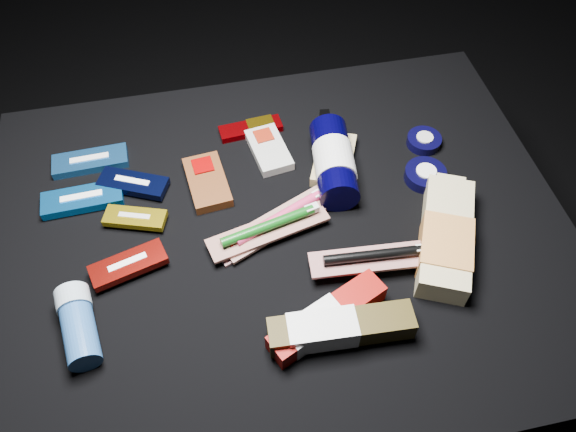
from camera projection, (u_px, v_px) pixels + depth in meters
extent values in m
plane|color=black|center=(282.00, 332.00, 1.27)|extent=(3.00, 3.00, 0.00)
cube|color=black|center=(282.00, 288.00, 1.11)|extent=(0.98, 0.78, 0.40)
cube|color=#2060A5|center=(91.00, 161.00, 1.03)|extent=(0.14, 0.06, 0.02)
cube|color=silver|center=(90.00, 161.00, 1.03)|extent=(0.07, 0.01, 0.02)
cube|color=blue|center=(83.00, 199.00, 0.97)|extent=(0.14, 0.06, 0.02)
cube|color=white|center=(82.00, 199.00, 0.97)|extent=(0.07, 0.02, 0.02)
cube|color=black|center=(133.00, 183.00, 0.99)|extent=(0.13, 0.09, 0.01)
cube|color=white|center=(133.00, 183.00, 0.99)|extent=(0.06, 0.04, 0.02)
cube|color=gold|center=(135.00, 218.00, 0.94)|extent=(0.11, 0.07, 0.01)
cube|color=#B9B9B5|center=(135.00, 218.00, 0.94)|extent=(0.05, 0.03, 0.01)
cube|color=maroon|center=(128.00, 265.00, 0.89)|extent=(0.13, 0.08, 0.01)
cube|color=white|center=(128.00, 264.00, 0.88)|extent=(0.06, 0.03, 0.02)
cube|color=#572B11|center=(207.00, 182.00, 1.00)|extent=(0.08, 0.13, 0.02)
cube|color=#720000|center=(203.00, 169.00, 1.01)|extent=(0.04, 0.04, 0.02)
cube|color=#B1B2AA|center=(269.00, 150.00, 1.05)|extent=(0.08, 0.12, 0.02)
cube|color=maroon|center=(264.00, 139.00, 1.06)|extent=(0.04, 0.04, 0.02)
cube|color=tan|center=(334.00, 160.00, 1.03)|extent=(0.11, 0.14, 0.02)
cube|color=#640F00|center=(336.00, 146.00, 1.05)|extent=(0.05, 0.05, 0.02)
cube|color=#7C0206|center=(251.00, 129.00, 1.08)|extent=(0.12, 0.05, 0.01)
cube|color=#99770E|center=(261.00, 126.00, 1.08)|extent=(0.05, 0.04, 0.01)
cylinder|color=black|center=(334.00, 162.00, 0.99)|extent=(0.09, 0.18, 0.07)
cylinder|color=silver|center=(334.00, 163.00, 0.99)|extent=(0.08, 0.08, 0.07)
cylinder|color=black|center=(327.00, 123.00, 1.05)|extent=(0.03, 0.03, 0.02)
cube|color=black|center=(325.00, 118.00, 1.07)|extent=(0.02, 0.03, 0.02)
cylinder|color=black|center=(424.00, 141.00, 1.06)|extent=(0.06, 0.06, 0.02)
cylinder|color=beige|center=(424.00, 140.00, 1.06)|extent=(0.03, 0.03, 0.02)
cylinder|color=black|center=(425.00, 175.00, 1.01)|extent=(0.07, 0.07, 0.02)
cylinder|color=silver|center=(425.00, 174.00, 1.01)|extent=(0.04, 0.04, 0.02)
cube|color=#CEBE89|center=(446.00, 237.00, 0.91)|extent=(0.16, 0.23, 0.04)
cube|color=#C6813E|center=(445.00, 248.00, 0.90)|extent=(0.12, 0.13, 0.05)
cube|color=#CEBE89|center=(449.00, 186.00, 0.97)|extent=(0.05, 0.04, 0.03)
cylinder|color=#25518D|center=(80.00, 335.00, 0.81)|extent=(0.06, 0.10, 0.05)
cylinder|color=#99ACBA|center=(73.00, 300.00, 0.84)|extent=(0.06, 0.04, 0.05)
cube|color=beige|center=(272.00, 226.00, 0.95)|extent=(0.21, 0.13, 0.01)
cylinder|color=#6B0001|center=(272.00, 222.00, 0.94)|extent=(0.16, 0.08, 0.02)
cube|color=#BABBB6|center=(311.00, 200.00, 0.96)|extent=(0.03, 0.02, 0.01)
cube|color=#ACA6A0|center=(280.00, 222.00, 0.94)|extent=(0.22, 0.13, 0.01)
cylinder|color=#C02B59|center=(280.00, 217.00, 0.93)|extent=(0.16, 0.09, 0.02)
cube|color=silver|center=(319.00, 194.00, 0.96)|extent=(0.03, 0.02, 0.01)
cube|color=#A39D98|center=(268.00, 230.00, 0.93)|extent=(0.21, 0.09, 0.01)
cylinder|color=#0D4D10|center=(268.00, 226.00, 0.92)|extent=(0.16, 0.05, 0.02)
cube|color=beige|center=(312.00, 209.00, 0.94)|extent=(0.03, 0.02, 0.01)
cube|color=#A69D9A|center=(373.00, 259.00, 0.88)|extent=(0.20, 0.06, 0.01)
cylinder|color=black|center=(374.00, 255.00, 0.87)|extent=(0.16, 0.03, 0.02)
cube|color=#B8B8B4|center=(423.00, 249.00, 0.88)|extent=(0.02, 0.01, 0.01)
cube|color=#8F0904|center=(327.00, 317.00, 0.83)|extent=(0.20, 0.12, 0.03)
cube|color=silver|center=(314.00, 326.00, 0.82)|extent=(0.10, 0.08, 0.04)
cube|color=#342A0C|center=(341.00, 328.00, 0.81)|extent=(0.21, 0.06, 0.04)
cube|color=silver|center=(322.00, 330.00, 0.81)|extent=(0.10, 0.05, 0.04)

